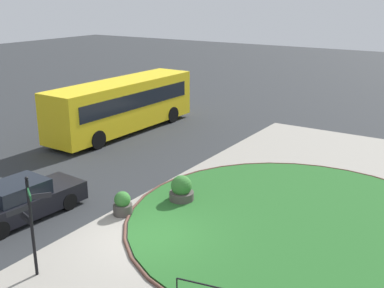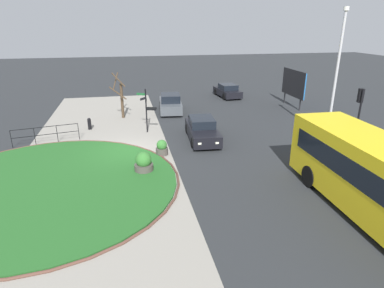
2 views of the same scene
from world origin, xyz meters
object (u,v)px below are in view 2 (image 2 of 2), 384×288
object	(u,v)px
signpost_directional	(146,107)
lamppost_tall	(337,72)
planter_near_signpost	(162,148)
planter_kerbside	(144,163)
street_tree_bare	(121,97)
car_near_lane	(227,91)
bollard_foreground	(89,124)
billboard_left	(294,84)
car_far_lane	(170,104)
traffic_light_near	(359,106)
car_trailing	(202,130)

from	to	relation	value
signpost_directional	lamppost_tall	world-z (taller)	lamppost_tall
planter_near_signpost	planter_kerbside	distance (m)	2.41
street_tree_bare	car_near_lane	bearing A→B (deg)	119.29
lamppost_tall	planter_near_signpost	distance (m)	11.60
bollard_foreground	billboard_left	xyz separation A→B (m)	(-3.43, 17.40, 1.64)
car_far_lane	street_tree_bare	world-z (taller)	street_tree_bare
car_near_lane	traffic_light_near	size ratio (longest dim) A/B	1.08
bollard_foreground	signpost_directional	bearing A→B (deg)	69.90
car_trailing	planter_near_signpost	world-z (taller)	car_trailing
lamppost_tall	street_tree_bare	xyz separation A→B (m)	(-7.83, -13.09, -2.61)
car_far_lane	lamppost_tall	distance (m)	13.27
signpost_directional	billboard_left	xyz separation A→B (m)	(-4.89, 13.42, 0.31)
bollard_foreground	planter_near_signpost	size ratio (longest dim) A/B	0.94
planter_kerbside	lamppost_tall	bearing A→B (deg)	102.44
planter_near_signpost	bollard_foreground	bearing A→B (deg)	-142.47
planter_kerbside	car_near_lane	bearing A→B (deg)	149.67
bollard_foreground	car_near_lane	xyz separation A→B (m)	(-8.53, 12.92, 0.18)
bollard_foreground	car_near_lane	world-z (taller)	car_near_lane
car_trailing	planter_near_signpost	xyz separation A→B (m)	(2.15, -2.88, -0.24)
car_trailing	traffic_light_near	xyz separation A→B (m)	(3.93, 8.14, 2.08)
billboard_left	planter_near_signpost	distance (m)	15.99
car_near_lane	traffic_light_near	world-z (taller)	traffic_light_near
street_tree_bare	billboard_left	bearing A→B (deg)	93.29
bollard_foreground	traffic_light_near	world-z (taller)	traffic_light_near
car_near_lane	planter_kerbside	xyz separation A→B (m)	(16.46, -9.63, -0.14)
bollard_foreground	car_trailing	size ratio (longest dim) A/B	0.18
car_far_lane	billboard_left	distance (m)	11.15
bollard_foreground	car_trailing	distance (m)	8.22
signpost_directional	street_tree_bare	size ratio (longest dim) A/B	0.83
car_near_lane	planter_near_signpost	bearing A→B (deg)	145.30
car_far_lane	traffic_light_near	world-z (taller)	traffic_light_near
car_trailing	street_tree_bare	xyz separation A→B (m)	(-6.24, -5.06, 1.05)
signpost_directional	traffic_light_near	size ratio (longest dim) A/B	0.81
planter_near_signpost	car_trailing	bearing A→B (deg)	126.77
car_far_lane	bollard_foreground	bearing A→B (deg)	126.34
car_far_lane	planter_kerbside	world-z (taller)	car_far_lane
car_near_lane	car_far_lane	distance (m)	8.12
traffic_light_near	signpost_directional	bearing A→B (deg)	76.81
car_trailing	bollard_foreground	bearing A→B (deg)	-112.37
car_far_lane	traffic_light_near	size ratio (longest dim) A/B	1.17
car_trailing	traffic_light_near	world-z (taller)	traffic_light_near
traffic_light_near	car_trailing	bearing A→B (deg)	79.15
car_far_lane	planter_near_signpost	distance (m)	9.77
signpost_directional	lamppost_tall	distance (m)	12.28
car_near_lane	lamppost_tall	xyz separation A→B (m)	(13.79, 2.46, 3.69)
bollard_foreground	lamppost_tall	bearing A→B (deg)	71.12
bollard_foreground	car_trailing	bearing A→B (deg)	63.46
planter_kerbside	car_trailing	bearing A→B (deg)	136.42
car_near_lane	car_far_lane	size ratio (longest dim) A/B	0.92
billboard_left	planter_kerbside	xyz separation A→B (m)	(11.36, -14.11, -1.59)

